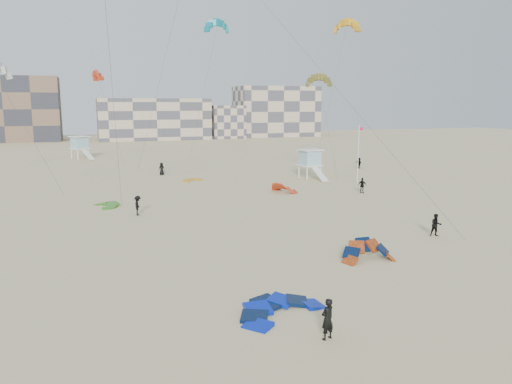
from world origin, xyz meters
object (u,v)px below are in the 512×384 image
object	(u,v)px
kite_ground_blue	(280,313)
kitesurfer_main	(327,319)
lifeguard_tower_near	(310,164)
kite_ground_orange	(368,260)

from	to	relation	value
kite_ground_blue	kitesurfer_main	bearing A→B (deg)	-97.23
kitesurfer_main	lifeguard_tower_near	xyz separation A→B (m)	(19.88, 44.84, 1.09)
kite_ground_blue	kitesurfer_main	size ratio (longest dim) A/B	2.41
kite_ground_blue	kitesurfer_main	distance (m)	3.59
kite_ground_blue	kite_ground_orange	bearing A→B (deg)	11.57
lifeguard_tower_near	kite_ground_blue	bearing A→B (deg)	-123.61
kite_ground_blue	kitesurfer_main	world-z (taller)	kitesurfer_main
lifeguard_tower_near	kite_ground_orange	bearing A→B (deg)	-115.81
kite_ground_blue	kite_ground_orange	size ratio (longest dim) A/B	1.29
kite_ground_blue	lifeguard_tower_near	size ratio (longest dim) A/B	0.79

